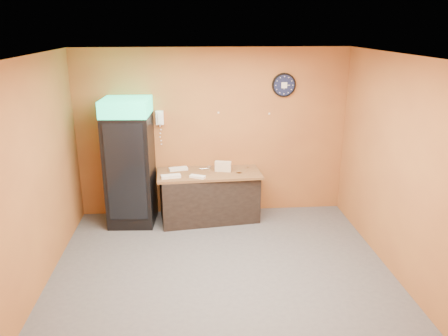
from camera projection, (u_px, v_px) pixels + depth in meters
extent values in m
plane|color=#47474C|center=(222.00, 270.00, 5.86)|extent=(4.50, 4.50, 0.00)
cube|color=#AB6730|center=(213.00, 133.00, 7.31)|extent=(4.50, 0.02, 2.80)
cube|color=#AB6730|center=(35.00, 176.00, 5.24)|extent=(0.02, 4.00, 2.80)
cube|color=#AB6730|center=(396.00, 167.00, 5.59)|extent=(0.02, 4.00, 2.80)
cube|color=white|center=(221.00, 56.00, 4.98)|extent=(4.50, 4.00, 0.02)
cube|color=black|center=(130.00, 170.00, 7.03)|extent=(0.76, 0.76, 1.80)
cube|color=#1AE194|center=(126.00, 107.00, 6.71)|extent=(0.76, 0.76, 0.26)
cube|color=black|center=(129.00, 173.00, 6.66)|extent=(0.60, 0.06, 1.54)
cube|color=black|center=(209.00, 197.00, 7.28)|extent=(1.66, 0.89, 0.79)
cylinder|color=black|center=(284.00, 85.00, 7.12)|extent=(0.39, 0.05, 0.39)
cylinder|color=#0F1433|center=(284.00, 85.00, 7.10)|extent=(0.34, 0.01, 0.34)
cube|color=white|center=(284.00, 85.00, 7.09)|extent=(0.10, 0.00, 0.10)
cube|color=white|center=(160.00, 118.00, 7.11)|extent=(0.12, 0.07, 0.23)
cube|color=white|center=(160.00, 118.00, 7.06)|extent=(0.05, 0.04, 0.19)
cube|color=brown|center=(209.00, 173.00, 7.15)|extent=(1.72, 0.84, 0.04)
cube|color=beige|center=(223.00, 170.00, 7.18)|extent=(0.28, 0.15, 0.06)
cube|color=beige|center=(223.00, 166.00, 7.17)|extent=(0.28, 0.15, 0.06)
cube|color=beige|center=(223.00, 163.00, 7.15)|extent=(0.28, 0.15, 0.06)
cube|color=white|center=(171.00, 176.00, 6.89)|extent=(0.33, 0.18, 0.04)
cube|color=white|center=(198.00, 177.00, 6.89)|extent=(0.26, 0.19, 0.04)
cube|color=white|center=(178.00, 169.00, 7.24)|extent=(0.33, 0.19, 0.04)
cylinder|color=silver|center=(209.00, 167.00, 7.28)|extent=(0.06, 0.06, 0.06)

